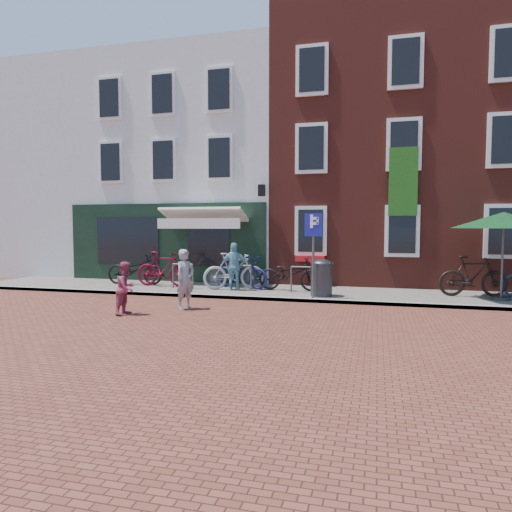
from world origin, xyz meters
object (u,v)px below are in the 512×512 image
(boy, at_px, (126,288))
(bicycle_0, at_px, (135,269))
(bicycle_5, at_px, (473,276))
(litter_bin, at_px, (322,276))
(parking_sign, at_px, (313,240))
(bicycle_4, at_px, (290,274))
(woman, at_px, (185,279))
(parasol, at_px, (504,217))
(bicycle_2, at_px, (241,272))
(bicycle_3, at_px, (234,271))
(cafe_person, at_px, (234,266))
(bicycle_1, at_px, (163,269))

(boy, relative_size, bicycle_0, 0.64)
(bicycle_0, height_order, bicycle_5, bicycle_5)
(litter_bin, distance_m, parking_sign, 1.17)
(bicycle_4, bearing_deg, woman, 148.76)
(woman, height_order, bicycle_0, woman)
(parasol, bearing_deg, litter_bin, -173.08)
(bicycle_2, bearing_deg, parasol, -77.25)
(bicycle_2, relative_size, bicycle_3, 1.03)
(parasol, relative_size, woman, 1.77)
(cafe_person, bearing_deg, litter_bin, 153.03)
(parasol, relative_size, boy, 2.14)
(bicycle_0, bearing_deg, bicycle_1, -104.93)
(litter_bin, xyz_separation_m, bicycle_4, (-1.11, 0.88, -0.06))
(parasol, height_order, bicycle_1, parasol)
(litter_bin, height_order, bicycle_1, bicycle_1)
(bicycle_2, height_order, bicycle_4, same)
(parasol, relative_size, bicycle_5, 1.40)
(parking_sign, bearing_deg, boy, -143.49)
(bicycle_3, bearing_deg, litter_bin, -127.09)
(parking_sign, relative_size, bicycle_5, 1.22)
(parking_sign, distance_m, bicycle_3, 3.17)
(litter_bin, distance_m, bicycle_4, 1.42)
(woman, bearing_deg, litter_bin, -27.49)
(cafe_person, height_order, bicycle_1, cafe_person)
(parking_sign, height_order, bicycle_3, parking_sign)
(cafe_person, bearing_deg, boy, 52.90)
(bicycle_3, relative_size, bicycle_4, 0.97)
(boy, relative_size, bicycle_1, 0.66)
(cafe_person, relative_size, bicycle_2, 0.75)
(bicycle_0, bearing_deg, bicycle_4, -95.69)
(bicycle_1, height_order, bicycle_2, bicycle_1)
(woman, xyz_separation_m, bicycle_2, (0.44, 3.56, -0.15))
(bicycle_5, bearing_deg, boy, 107.54)
(cafe_person, height_order, bicycle_0, cafe_person)
(litter_bin, relative_size, bicycle_2, 0.57)
(parasol, distance_m, woman, 8.93)
(parking_sign, height_order, woman, parking_sign)
(cafe_person, bearing_deg, bicycle_4, 175.02)
(cafe_person, height_order, bicycle_5, cafe_person)
(bicycle_1, bearing_deg, bicycle_4, -87.53)
(parasol, distance_m, bicycle_5, 1.89)
(parasol, height_order, cafe_person, parasol)
(litter_bin, relative_size, bicycle_0, 0.57)
(bicycle_3, xyz_separation_m, bicycle_4, (1.83, 0.18, -0.06))
(boy, xyz_separation_m, bicycle_4, (3.25, 4.42, -0.01))
(bicycle_0, bearing_deg, bicycle_3, -99.03)
(cafe_person, xyz_separation_m, bicycle_3, (-0.08, 0.19, -0.17))
(bicycle_0, distance_m, bicycle_5, 11.02)
(woman, xyz_separation_m, bicycle_4, (2.13, 3.39, -0.15))
(bicycle_5, bearing_deg, cafe_person, 83.90)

